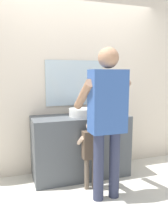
% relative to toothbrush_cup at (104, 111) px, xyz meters
% --- Properties ---
extents(ground_plane, '(14.00, 14.00, 0.00)m').
position_rel_toothbrush_cup_xyz_m(ground_plane, '(-0.35, -0.29, -0.94)').
color(ground_plane, silver).
extents(back_wall, '(4.40, 0.10, 2.70)m').
position_rel_toothbrush_cup_xyz_m(back_wall, '(-0.35, 0.33, 0.41)').
color(back_wall, beige).
rests_on(back_wall, ground).
extents(vanity_cabinet, '(1.36, 0.54, 0.88)m').
position_rel_toothbrush_cup_xyz_m(vanity_cabinet, '(-0.35, 0.01, -0.50)').
color(vanity_cabinet, '#4C5156').
rests_on(vanity_cabinet, ground).
extents(sink_basin, '(0.34, 0.34, 0.11)m').
position_rel_toothbrush_cup_xyz_m(sink_basin, '(-0.35, -0.01, 0.00)').
color(sink_basin, silver).
rests_on(sink_basin, vanity_cabinet).
extents(faucet, '(0.18, 0.14, 0.18)m').
position_rel_toothbrush_cup_xyz_m(faucet, '(-0.35, 0.20, 0.03)').
color(faucet, '#B7BABF').
rests_on(faucet, vanity_cabinet).
extents(toothbrush_cup, '(0.07, 0.07, 0.21)m').
position_rel_toothbrush_cup_xyz_m(toothbrush_cup, '(0.00, 0.00, 0.00)').
color(toothbrush_cup, '#D86666').
rests_on(toothbrush_cup, vanity_cabinet).
extents(child_toddler, '(0.27, 0.27, 0.89)m').
position_rel_toothbrush_cup_xyz_m(child_toddler, '(-0.35, -0.39, -0.41)').
color(child_toddler, '#6B5B4C').
rests_on(child_toddler, ground).
extents(adult_parent, '(0.54, 0.57, 1.76)m').
position_rel_toothbrush_cup_xyz_m(adult_parent, '(-0.26, -0.66, 0.12)').
color(adult_parent, '#2D334C').
rests_on(adult_parent, ground).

